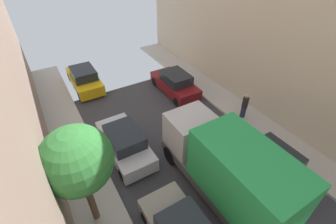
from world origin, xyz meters
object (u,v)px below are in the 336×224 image
parked_car_right_2 (270,162)px  parked_car_right_3 (175,84)px  delivery_truck (228,168)px  pedestrian (245,105)px  street_tree_2 (77,161)px  parked_car_left_4 (125,143)px  parked_car_left_5 (84,79)px  potted_plant_0 (59,156)px

parked_car_right_2 → parked_car_right_3: bearing=90.0°
delivery_truck → pedestrian: bearing=36.6°
parked_car_right_3 → delivery_truck: delivery_truck is taller
street_tree_2 → pedestrian: bearing=9.7°
parked_car_right_2 → street_tree_2: street_tree_2 is taller
delivery_truck → street_tree_2: 5.71m
parked_car_left_4 → street_tree_2: street_tree_2 is taller
pedestrian → street_tree_2: 10.20m
parked_car_right_2 → parked_car_left_5: bearing=113.5°
parked_car_left_5 → potted_plant_0: parked_car_left_5 is taller
parked_car_right_2 → street_tree_2: (-7.84, 1.94, 2.84)m
pedestrian → street_tree_2: street_tree_2 is taller
parked_car_right_3 → delivery_truck: bearing=-108.2°
parked_car_left_4 → parked_car_right_3: same height
parked_car_left_4 → pedestrian: pedestrian is taller
delivery_truck → pedestrian: 5.78m
pedestrian → street_tree_2: size_ratio=0.37×
parked_car_left_5 → parked_car_right_3: same height
delivery_truck → parked_car_right_2: bearing=-4.2°
delivery_truck → street_tree_2: street_tree_2 is taller
parked_car_left_5 → parked_car_right_3: bearing=-36.5°
parked_car_left_5 → potted_plant_0: size_ratio=5.36×
parked_car_left_5 → parked_car_right_2: bearing=-66.5°
parked_car_right_2 → pedestrian: 4.10m
parked_car_left_4 → parked_car_left_5: (0.00, 7.70, 0.00)m
parked_car_left_4 → potted_plant_0: size_ratio=5.36×
parked_car_right_2 → street_tree_2: size_ratio=0.91×
parked_car_right_2 → parked_car_left_4: bearing=138.8°
parked_car_left_4 → delivery_truck: (2.70, -4.53, 1.07)m
parked_car_right_3 → potted_plant_0: (-8.48, -2.75, -0.15)m
street_tree_2 → potted_plant_0: bearing=99.6°
street_tree_2 → parked_car_right_3: bearing=39.6°
parked_car_right_2 → potted_plant_0: (-8.48, 5.68, -0.15)m
parked_car_left_5 → pedestrian: (7.30, -8.81, 0.35)m
parked_car_left_5 → potted_plant_0: 7.42m
parked_car_right_3 → parked_car_right_2: bearing=-90.0°
pedestrian → parked_car_left_5: bearing=129.6°
pedestrian → potted_plant_0: (-10.38, 2.07, -0.50)m
delivery_truck → potted_plant_0: (-5.78, 5.48, -1.21)m
parked_car_right_2 → delivery_truck: (-2.70, 0.20, 1.07)m
delivery_truck → street_tree_2: size_ratio=1.43×
parked_car_left_5 → street_tree_2: 11.13m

